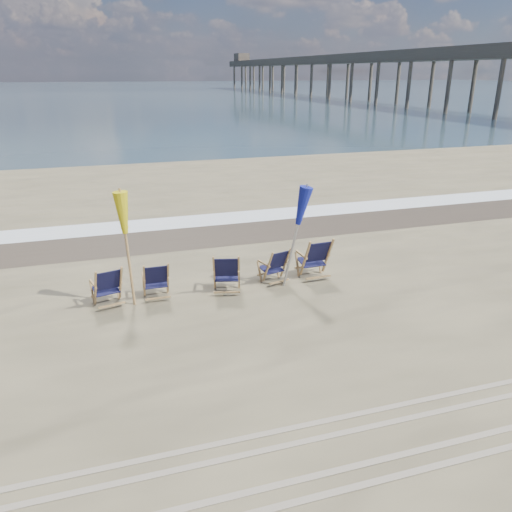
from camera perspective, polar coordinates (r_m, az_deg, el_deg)
The scene contains 12 objects.
ocean at distance 135.56m, azimuth -16.80°, elevation 17.61°, with size 400.00×400.00×0.00m, color #314652.
surf_foam at distance 16.69m, azimuth -6.25°, elevation 4.08°, with size 200.00×1.40×0.01m, color silver.
wet_sand_strip at distance 15.28m, azimuth -5.13°, elevation 2.58°, with size 200.00×2.60×0.00m, color #42362A.
tire_tracks at distance 7.22m, azimuth 12.66°, elevation -20.27°, with size 80.00×1.30×0.01m, color gray, non-canonical shape.
beach_chair_0 at distance 10.82m, azimuth -15.18°, elevation -3.14°, with size 0.60×0.67×0.93m, color #111234, non-canonical shape.
beach_chair_1 at distance 10.88m, azimuth -10.01°, elevation -2.67°, with size 0.57×0.65×0.90m, color #111234, non-canonical shape.
beach_chair_2 at distance 10.93m, azimuth -1.97°, elevation -2.03°, with size 0.62×0.70×0.97m, color #111234, non-canonical shape.
beach_chair_3 at distance 11.61m, azimuth 3.43°, elevation -0.90°, with size 0.57×0.64×0.89m, color #111234, non-canonical shape.
beach_chair_4 at distance 11.89m, azimuth 8.22°, elevation -0.14°, with size 0.68×0.76×1.06m, color #111234, non-canonical shape.
umbrella_yellow at distance 10.30m, azimuth -14.76°, elevation 4.08°, with size 0.30×0.30×2.42m.
umbrella_blue at distance 10.92m, azimuth 4.44°, elevation 5.27°, with size 0.30×0.30×2.35m.
fishing_pier at distance 91.18m, azimuth 10.07°, elevation 20.10°, with size 4.40×140.00×9.30m, color brown, non-canonical shape.
Camera 1 is at (-3.00, -7.44, 4.65)m, focal length 35.00 mm.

